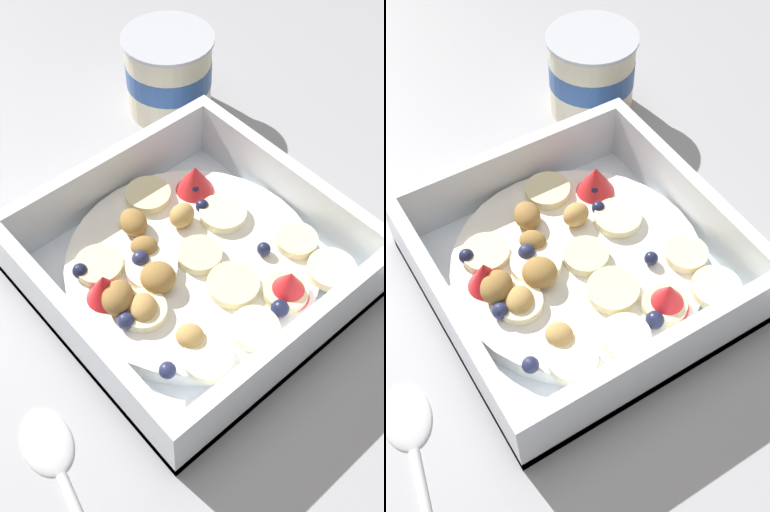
# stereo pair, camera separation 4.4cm
# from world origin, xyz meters

# --- Properties ---
(ground_plane) EXTENTS (2.40, 2.40, 0.00)m
(ground_plane) POSITION_xyz_m (0.00, 0.00, 0.00)
(ground_plane) COLOR #9E9EA3
(fruit_bowl) EXTENTS (0.21, 0.21, 0.06)m
(fruit_bowl) POSITION_xyz_m (-0.01, 0.01, 0.02)
(fruit_bowl) COLOR white
(fruit_bowl) RESTS_ON ground
(spoon) EXTENTS (0.05, 0.17, 0.01)m
(spoon) POSITION_xyz_m (-0.16, -0.05, 0.00)
(spoon) COLOR silver
(spoon) RESTS_ON ground
(yogurt_cup) EXTENTS (0.08, 0.08, 0.08)m
(yogurt_cup) POSITION_xyz_m (0.11, 0.18, 0.04)
(yogurt_cup) COLOR beige
(yogurt_cup) RESTS_ON ground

